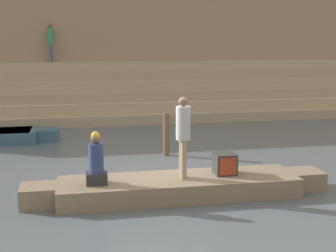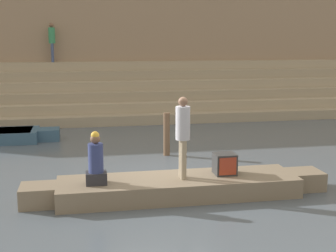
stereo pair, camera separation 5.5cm
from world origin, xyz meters
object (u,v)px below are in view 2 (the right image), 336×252
person_rowing (96,162)px  tv_set (225,164)px  mooring_post (167,134)px  rowboat_main (178,186)px  person_on_steps (52,39)px  person_standing (183,131)px

person_rowing → tv_set: person_rowing is taller
tv_set → mooring_post: 3.55m
rowboat_main → person_rowing: 1.85m
tv_set → mooring_post: mooring_post is taller
rowboat_main → person_on_steps: size_ratio=3.89×
tv_set → person_on_steps: bearing=105.6°
rowboat_main → person_rowing: bearing=-175.7°
rowboat_main → mooring_post: size_ratio=5.25×
person_rowing → person_on_steps: bearing=91.0°
tv_set → mooring_post: (-0.64, 3.50, -0.02)m
person_rowing → tv_set: (2.78, 0.19, -0.22)m
tv_set → mooring_post: bearing=96.4°
rowboat_main → person_on_steps: person_on_steps is taller
person_standing → person_rowing: (-1.81, -0.06, -0.56)m
person_rowing → person_standing: bearing=-3.9°
mooring_post → person_on_steps: 9.31m
person_on_steps → rowboat_main: bearing=-31.1°
mooring_post → person_standing: bearing=-95.3°
person_rowing → mooring_post: size_ratio=0.88×
tv_set → mooring_post: size_ratio=0.37×
person_standing → person_on_steps: 12.38m
person_standing → mooring_post: size_ratio=1.40×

